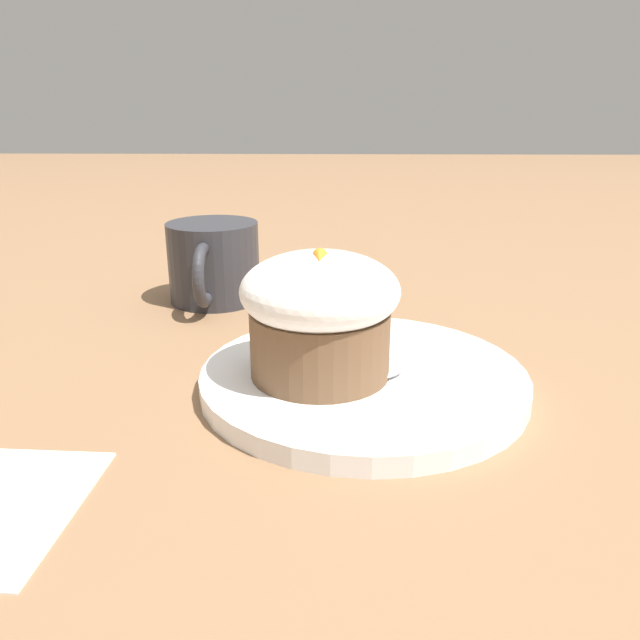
{
  "coord_description": "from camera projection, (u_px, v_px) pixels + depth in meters",
  "views": [
    {
      "loc": [
        0.4,
        -0.02,
        0.19
      ],
      "look_at": [
        0.01,
        -0.03,
        0.05
      ],
      "focal_mm": 35.0,
      "sensor_mm": 36.0,
      "label": 1
    }
  ],
  "objects": [
    {
      "name": "coffee_cup",
      "position": [
        213.0,
        263.0,
        0.61
      ],
      "size": [
        0.12,
        0.09,
        0.08
      ],
      "color": "#2D2D33",
      "rests_on": "ground_plane"
    },
    {
      "name": "ground_plane",
      "position": [
        363.0,
        387.0,
        0.44
      ],
      "size": [
        4.0,
        4.0,
        0.0
      ],
      "primitive_type": "plane",
      "color": "#846042"
    },
    {
      "name": "dessert_plate",
      "position": [
        363.0,
        378.0,
        0.43
      ],
      "size": [
        0.23,
        0.23,
        0.01
      ],
      "color": "white",
      "rests_on": "ground_plane"
    },
    {
      "name": "spoon",
      "position": [
        391.0,
        364.0,
        0.43
      ],
      "size": [
        0.09,
        0.11,
        0.01
      ],
      "color": "#B7B7BC",
      "rests_on": "dessert_plate"
    },
    {
      "name": "carrot_cake",
      "position": [
        320.0,
        313.0,
        0.41
      ],
      "size": [
        0.11,
        0.11,
        0.09
      ],
      "color": "brown",
      "rests_on": "dessert_plate"
    }
  ]
}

